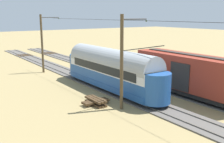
# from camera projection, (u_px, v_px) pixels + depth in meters

# --- Properties ---
(ground_plane) EXTENTS (220.00, 220.00, 0.00)m
(ground_plane) POSITION_uv_depth(u_px,v_px,m) (142.00, 90.00, 27.48)
(ground_plane) COLOR #937F51
(track_streetcar_siding) EXTENTS (2.80, 80.00, 0.18)m
(track_streetcar_siding) POSITION_uv_depth(u_px,v_px,m) (157.00, 85.00, 29.13)
(track_streetcar_siding) COLOR #56514C
(track_streetcar_siding) RESTS_ON ground
(track_adjacent_siding) EXTENTS (2.80, 80.00, 0.18)m
(track_adjacent_siding) POSITION_uv_depth(u_px,v_px,m) (120.00, 93.00, 26.31)
(track_adjacent_siding) COLOR #56514C
(track_adjacent_siding) RESTS_ON ground
(vintage_streetcar) EXTENTS (2.65, 15.50, 5.14)m
(vintage_streetcar) POSITION_uv_depth(u_px,v_px,m) (111.00, 69.00, 27.16)
(vintage_streetcar) COLOR #1E4C93
(vintage_streetcar) RESTS_ON ground
(boxcar_adjacent) EXTENTS (2.96, 11.91, 3.85)m
(boxcar_adjacent) POSITION_uv_depth(u_px,v_px,m) (190.00, 74.00, 25.22)
(boxcar_adjacent) COLOR maroon
(boxcar_adjacent) RESTS_ON ground
(catenary_pole_foreground) EXTENTS (2.76, 0.28, 7.71)m
(catenary_pole_foreground) POSITION_uv_depth(u_px,v_px,m) (43.00, 43.00, 35.23)
(catenary_pole_foreground) COLOR #4C3D28
(catenary_pole_foreground) RESTS_ON ground
(catenary_pole_mid_near) EXTENTS (2.76, 0.28, 7.71)m
(catenary_pole_mid_near) POSITION_uv_depth(u_px,v_px,m) (122.00, 61.00, 21.31)
(catenary_pole_mid_near) COLOR #4C3D28
(catenary_pole_mid_near) RESTS_ON ground
(overhead_wire_run) EXTENTS (2.55, 38.85, 0.18)m
(overhead_wire_run) POSITION_uv_depth(u_px,v_px,m) (140.00, 21.00, 22.58)
(overhead_wire_run) COLOR black
(overhead_wire_run) RESTS_ON ground
(spare_tie_stack) EXTENTS (2.40, 2.40, 0.54)m
(spare_tie_stack) POSITION_uv_depth(u_px,v_px,m) (96.00, 101.00, 23.09)
(spare_tie_stack) COLOR #47331E
(spare_tie_stack) RESTS_ON ground
(track_end_bumper) EXTENTS (1.80, 0.60, 0.80)m
(track_end_bumper) POSITION_uv_depth(u_px,v_px,m) (108.00, 69.00, 36.53)
(track_end_bumper) COLOR #B2A519
(track_end_bumper) RESTS_ON ground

